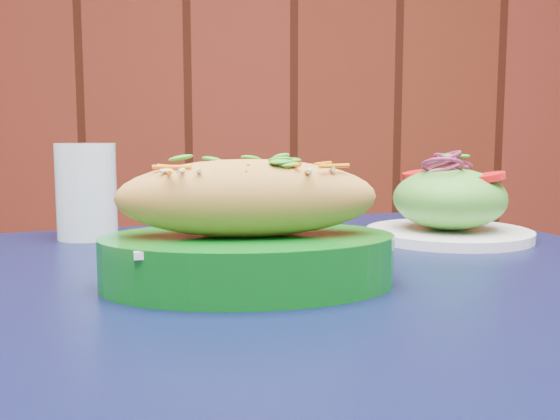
{
  "coord_description": "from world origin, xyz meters",
  "views": [
    {
      "loc": [
        -0.17,
        0.61,
        0.88
      ],
      "look_at": [
        -0.14,
        1.19,
        0.81
      ],
      "focal_mm": 40.0,
      "sensor_mm": 36.0,
      "label": 1
    }
  ],
  "objects": [
    {
      "name": "cafe_table",
      "position": [
        -0.11,
        1.15,
        0.66
      ],
      "size": [
        1.01,
        1.01,
        0.75
      ],
      "rotation": [
        0.0,
        0.0,
        0.33
      ],
      "color": "black",
      "rests_on": "ground"
    },
    {
      "name": "banh_mi_basket",
      "position": [
        -0.17,
        1.14,
        0.8
      ],
      "size": [
        0.27,
        0.18,
        0.12
      ],
      "rotation": [
        0.0,
        0.0,
        0.06
      ],
      "color": "#085E14",
      "rests_on": "cafe_table"
    },
    {
      "name": "salad_plate",
      "position": [
        0.08,
        1.37,
        0.79
      ],
      "size": [
        0.21,
        0.21,
        0.11
      ],
      "rotation": [
        0.0,
        0.0,
        -0.07
      ],
      "color": "white",
      "rests_on": "cafe_table"
    },
    {
      "name": "water_glass",
      "position": [
        -0.37,
        1.4,
        0.81
      ],
      "size": [
        0.07,
        0.07,
        0.12
      ],
      "primitive_type": "cylinder",
      "color": "silver",
      "rests_on": "cafe_table"
    }
  ]
}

